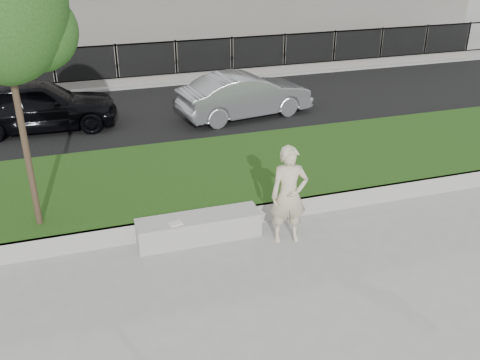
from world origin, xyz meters
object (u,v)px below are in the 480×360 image
object	(u,v)px
young_tree	(5,4)
car_silver	(245,95)
book	(175,223)
stone_bench	(199,228)
man	(289,195)
car_dark	(38,105)

from	to	relation	value
young_tree	car_silver	distance (m)	8.99
book	young_tree	xyz separation A→B (m)	(-2.33, 1.00, 3.87)
stone_bench	man	size ratio (longest dim) A/B	1.24
man	car_silver	bearing A→B (deg)	88.67
young_tree	car_silver	world-z (taller)	young_tree
stone_bench	man	bearing A→B (deg)	-18.86
stone_bench	young_tree	size ratio (longest dim) A/B	0.43
stone_bench	book	world-z (taller)	book
man	young_tree	world-z (taller)	young_tree
stone_bench	car_silver	xyz separation A→B (m)	(3.11, 6.56, 0.48)
book	young_tree	size ratio (longest dim) A/B	0.04
stone_bench	car_dark	bearing A→B (deg)	112.33
man	stone_bench	bearing A→B (deg)	171.73
stone_bench	young_tree	world-z (taller)	young_tree
book	man	bearing A→B (deg)	-23.54
man	car_silver	distance (m)	7.27
stone_bench	book	xyz separation A→B (m)	(-0.47, -0.14, 0.26)
man	car_dark	bearing A→B (deg)	131.05
stone_bench	book	distance (m)	0.56
man	young_tree	bearing A→B (deg)	172.87
car_silver	stone_bench	bearing A→B (deg)	145.18
stone_bench	book	size ratio (longest dim) A/B	9.87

